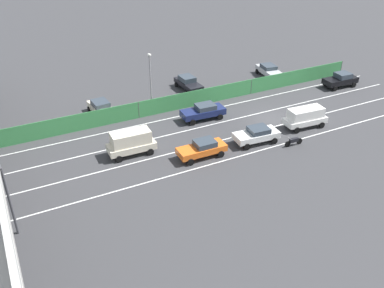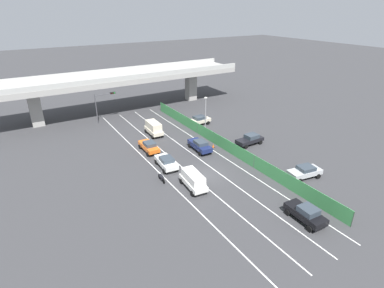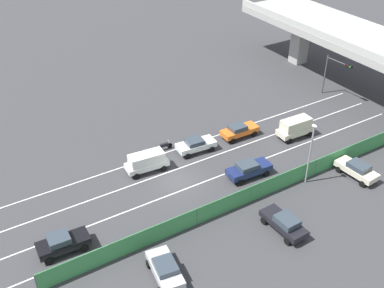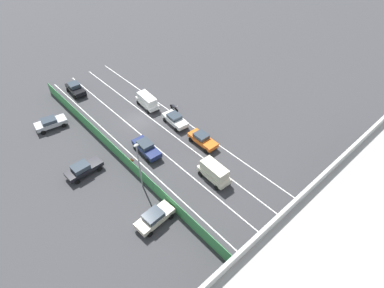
{
  "view_description": "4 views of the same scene",
  "coord_description": "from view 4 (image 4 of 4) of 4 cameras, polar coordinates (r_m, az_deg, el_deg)",
  "views": [
    {
      "loc": [
        -32.0,
        25.82,
        20.14
      ],
      "look_at": [
        -2.7,
        10.88,
        1.1
      ],
      "focal_mm": 39.47,
      "sensor_mm": 36.0,
      "label": 1
    },
    {
      "loc": [
        -19.42,
        -28.54,
        19.98
      ],
      "look_at": [
        1.05,
        5.25,
        2.07
      ],
      "focal_mm": 28.72,
      "sensor_mm": 36.0,
      "label": 2
    },
    {
      "loc": [
        32.82,
        -18.4,
        28.92
      ],
      "look_at": [
        -2.76,
        3.44,
        1.66
      ],
      "focal_mm": 43.82,
      "sensor_mm": 36.0,
      "label": 3
    },
    {
      "loc": [
        19.02,
        32.89,
        29.05
      ],
      "look_at": [
        -1.04,
        10.75,
        1.81
      ],
      "focal_mm": 29.5,
      "sensor_mm": 36.0,
      "label": 4
    }
  ],
  "objects": [
    {
      "name": "ground_plane",
      "position": [
        47.83,
        -9.64,
        4.27
      ],
      "size": [
        300.0,
        300.0,
        0.0
      ],
      "primitive_type": "plane",
      "color": "#38383A"
    },
    {
      "name": "motorcycle",
      "position": [
        49.03,
        -3.27,
        6.61
      ],
      "size": [
        0.6,
        1.95,
        0.93
      ],
      "color": "black",
      "rests_on": "ground"
    },
    {
      "name": "green_fence",
      "position": [
        41.28,
        -12.91,
        -1.93
      ],
      "size": [
        0.1,
        42.85,
        1.86
      ],
      "color": "#3D8E4C",
      "rests_on": "ground"
    },
    {
      "name": "car_taxi_orange",
      "position": [
        42.58,
        1.89,
        0.89
      ],
      "size": [
        1.99,
        4.48,
        1.57
      ],
      "color": "orange",
      "rests_on": "ground"
    },
    {
      "name": "parked_sedan_cream",
      "position": [
        34.4,
        -6.81,
        -13.03
      ],
      "size": [
        4.49,
        2.26,
        1.61
      ],
      "color": "beige",
      "rests_on": "ground"
    },
    {
      "name": "lane_line_left_edge",
      "position": [
        46.64,
        -0.87,
        3.83
      ],
      "size": [
        0.14,
        46.75,
        0.01
      ],
      "primitive_type": "cube",
      "color": "silver",
      "rests_on": "ground"
    },
    {
      "name": "parked_wagon_silver",
      "position": [
        49.63,
        -24.22,
        3.54
      ],
      "size": [
        4.52,
        2.57,
        1.56
      ],
      "color": "#B2B5B7",
      "rests_on": "ground"
    },
    {
      "name": "lane_line_mid_right",
      "position": [
        43.62,
        -7.38,
        0.17
      ],
      "size": [
        0.14,
        46.75,
        0.01
      ],
      "primitive_type": "cube",
      "color": "silver",
      "rests_on": "ground"
    },
    {
      "name": "traffic_cone",
      "position": [
        41.39,
        -10.91,
        -2.71
      ],
      "size": [
        0.47,
        0.47,
        0.55
      ],
      "color": "orange",
      "rests_on": "ground"
    },
    {
      "name": "lane_line_mid_left",
      "position": [
        45.03,
        -4.02,
        2.07
      ],
      "size": [
        0.14,
        46.75,
        0.01
      ],
      "primitive_type": "cube",
      "color": "silver",
      "rests_on": "ground"
    },
    {
      "name": "elevated_overpass",
      "position": [
        29.66,
        26.07,
        -13.8
      ],
      "size": [
        50.63,
        8.5,
        8.09
      ],
      "color": "#A09E99",
      "rests_on": "ground"
    },
    {
      "name": "car_van_white",
      "position": [
        49.71,
        -8.1,
        7.79
      ],
      "size": [
        2.26,
        4.54,
        2.06
      ],
      "color": "silver",
      "rests_on": "ground"
    },
    {
      "name": "lane_line_right_edge",
      "position": [
        42.41,
        -10.95,
        -1.84
      ],
      "size": [
        0.14,
        46.75,
        0.01
      ],
      "primitive_type": "cube",
      "color": "silver",
      "rests_on": "ground"
    },
    {
      "name": "car_sedan_navy",
      "position": [
        41.69,
        -8.26,
        -0.64
      ],
      "size": [
        2.19,
        4.75,
        1.65
      ],
      "color": "navy",
      "rests_on": "ground"
    },
    {
      "name": "traffic_light",
      "position": [
        35.47,
        22.86,
        -7.28
      ],
      "size": [
        3.97,
        0.49,
        5.44
      ],
      "color": "#47474C",
      "rests_on": "ground"
    },
    {
      "name": "street_lamp",
      "position": [
        35.41,
        -9.61,
        -3.2
      ],
      "size": [
        0.6,
        0.36,
        6.7
      ],
      "color": "gray",
      "rests_on": "ground"
    },
    {
      "name": "car_van_cream",
      "position": [
        37.84,
        4.03,
        -5.01
      ],
      "size": [
        2.17,
        4.38,
        2.27
      ],
      "color": "beige",
      "rests_on": "ground"
    },
    {
      "name": "car_sedan_white",
      "position": [
        45.98,
        -3.08,
        4.49
      ],
      "size": [
        2.32,
        4.47,
        1.55
      ],
      "color": "white",
      "rests_on": "ground"
    },
    {
      "name": "parked_sedan_dark",
      "position": [
        40.86,
        -19.09,
        -4.2
      ],
      "size": [
        4.55,
        2.13,
        1.62
      ],
      "color": "black",
      "rests_on": "ground"
    },
    {
      "name": "car_sedan_black",
      "position": [
        55.98,
        -20.35,
        9.42
      ],
      "size": [
        2.19,
        4.39,
        1.74
      ],
      "color": "black",
      "rests_on": "ground"
    }
  ]
}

